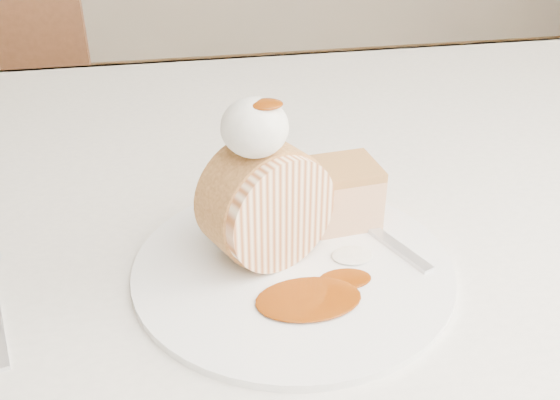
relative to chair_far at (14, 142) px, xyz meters
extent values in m
cube|color=beige|center=(0.40, -0.74, 0.24)|extent=(1.40, 0.90, 0.04)
cube|color=beige|center=(0.40, -0.30, 0.12)|extent=(1.40, 0.01, 0.28)
cylinder|color=brown|center=(1.02, -0.37, -0.13)|extent=(0.06, 0.06, 0.71)
cube|color=brown|center=(0.00, 0.08, -0.08)|extent=(0.41, 0.41, 0.04)
cylinder|color=brown|center=(0.17, 0.26, -0.29)|extent=(0.03, 0.03, 0.39)
cylinder|color=brown|center=(0.18, -0.09, -0.29)|extent=(0.03, 0.03, 0.39)
cylinder|color=white|center=(0.45, -0.91, 0.26)|extent=(0.32, 0.32, 0.01)
cylinder|color=#FFDEB1|center=(0.43, -0.89, 0.32)|extent=(0.12, 0.10, 0.11)
cube|color=tan|center=(0.51, -0.85, 0.30)|extent=(0.07, 0.06, 0.05)
ellipsoid|color=white|center=(0.42, -0.90, 0.40)|extent=(0.06, 0.06, 0.05)
ellipsoid|color=#6C2A04|center=(0.43, -0.91, 0.43)|extent=(0.03, 0.02, 0.01)
cube|color=silver|center=(0.54, -0.89, 0.27)|extent=(0.08, 0.17, 0.00)
camera|label=1|loc=(0.36, -1.36, 0.61)|focal=40.00mm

